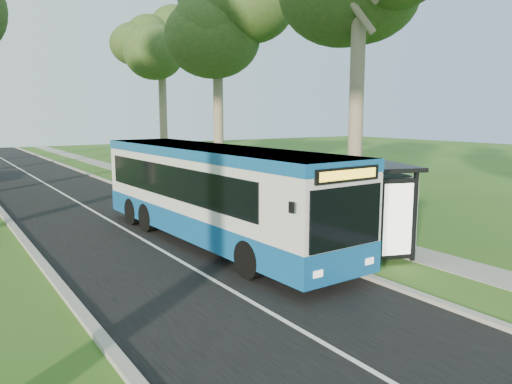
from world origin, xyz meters
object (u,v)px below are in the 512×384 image
bus (213,194)px  bus_shelter (387,191)px  bus_stop_sign (278,201)px  litter_bin (253,207)px

bus → bus_shelter: bus is taller
bus_shelter → bus: bearing=152.7°
bus_stop_sign → litter_bin: (1.30, 3.51, -0.89)m
bus → litter_bin: 4.22m
bus_stop_sign → bus_shelter: bus_shelter is taller
bus_shelter → litter_bin: bus_shelter is taller
bus_shelter → litter_bin: (-0.67, 6.52, -1.46)m
litter_bin → bus_shelter: bearing=-84.1°
litter_bin → bus_stop_sign: bearing=-110.3°
bus_stop_sign → litter_bin: bus_stop_sign is taller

